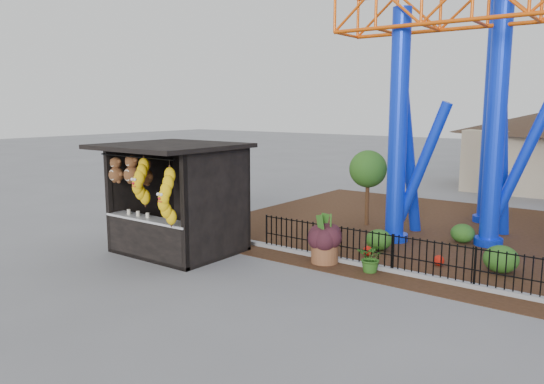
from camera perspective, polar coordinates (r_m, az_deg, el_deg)
The scene contains 9 objects.
ground at distance 12.87m, azimuth -4.51°, elevation -9.64°, with size 120.00×120.00×0.00m, color slate.
mulch_bed at distance 18.08m, azimuth 22.85°, elevation -4.77°, with size 18.00×12.00×0.02m, color #331E11.
curb at distance 13.43m, azimuth 17.56°, elevation -8.97°, with size 18.00×0.18×0.12m, color gray.
prize_booth at distance 15.16m, azimuth -10.81°, elevation -0.91°, with size 3.50×3.40×3.12m.
picket_fence at distance 13.06m, azimuth 21.41°, elevation -7.69°, with size 12.20×0.06×1.00m, color black, non-canonical shape.
terracotta_planter at distance 14.32m, azimuth 5.68°, elevation -6.44°, with size 0.72×0.72×0.60m, color brown.
planter_foliage at distance 14.16m, azimuth 5.72°, elevation -4.03°, with size 0.70×0.70×0.64m, color black.
potted_plant at distance 13.66m, azimuth 10.68°, elevation -6.96°, with size 0.69×0.60×0.77m, color #204E17.
landscaping at distance 15.36m, azimuth 22.32°, elevation -6.00°, with size 8.33×3.55×0.69m.
Camera 1 is at (8.08, -9.12, 4.16)m, focal length 35.00 mm.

